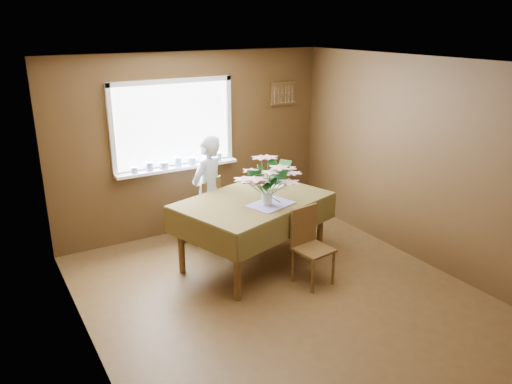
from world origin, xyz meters
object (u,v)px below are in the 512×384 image
dining_table (253,207)px  flower_bouquet (267,176)px  chair_far (206,208)px  seated_woman (208,192)px  chair_near (309,242)px

dining_table → flower_bouquet: flower_bouquet is taller
chair_far → flower_bouquet: 1.33m
dining_table → seated_woman: bearing=90.0°
dining_table → chair_far: bearing=89.1°
chair_far → chair_near: (0.57, -1.55, -0.02)m
chair_far → flower_bouquet: (0.28, -1.09, 0.70)m
dining_table → flower_bouquet: bearing=-97.9°
dining_table → flower_bouquet: size_ratio=3.26×
chair_near → seated_woman: size_ratio=0.59×
chair_near → seated_woman: seated_woman is taller
dining_table → flower_bouquet: 0.52m
dining_table → chair_near: 0.82m
dining_table → chair_far: chair_far is taller
chair_far → chair_near: bearing=80.1°
chair_far → seated_woman: bearing=65.5°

